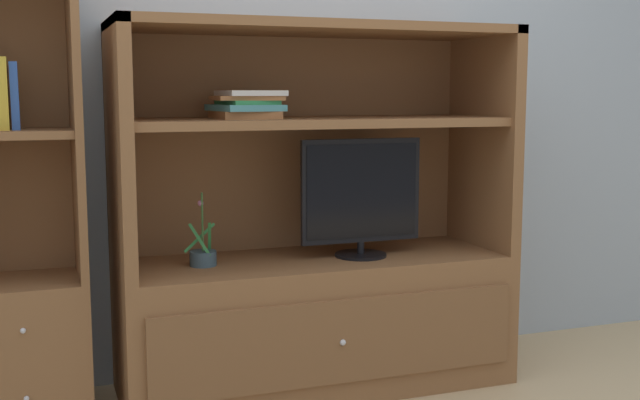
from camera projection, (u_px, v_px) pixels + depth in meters
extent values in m
cube|color=#9EA8B2|center=(289.00, 58.00, 3.58)|extent=(6.00, 0.10, 2.80)
cube|color=brown|center=(316.00, 321.00, 3.41)|extent=(1.64, 0.57, 0.56)
cube|color=brown|center=(342.00, 341.00, 3.13)|extent=(1.51, 0.02, 0.33)
sphere|color=silver|center=(343.00, 343.00, 3.12)|extent=(0.02, 0.02, 0.02)
cube|color=brown|center=(119.00, 148.00, 3.03)|extent=(0.05, 0.57, 0.96)
cube|color=brown|center=(483.00, 139.00, 3.58)|extent=(0.05, 0.57, 0.96)
cube|color=brown|center=(295.00, 139.00, 3.56)|extent=(1.64, 0.02, 0.96)
cube|color=brown|center=(316.00, 29.00, 3.24)|extent=(1.64, 0.57, 0.04)
cube|color=brown|center=(316.00, 122.00, 3.29)|extent=(1.54, 0.51, 0.04)
cylinder|color=black|center=(361.00, 255.00, 3.39)|extent=(0.22, 0.22, 0.01)
cylinder|color=black|center=(361.00, 248.00, 3.39)|extent=(0.03, 0.03, 0.05)
cube|color=black|center=(361.00, 191.00, 3.35)|extent=(0.53, 0.02, 0.44)
cube|color=black|center=(362.00, 191.00, 3.34)|extent=(0.49, 0.00, 0.39)
cylinder|color=#384C56|center=(203.00, 258.00, 3.20)|extent=(0.11, 0.11, 0.06)
cylinder|color=#3D6B33|center=(202.00, 222.00, 3.18)|extent=(0.01, 0.01, 0.24)
cube|color=#2D7A38|center=(209.00, 238.00, 3.20)|extent=(0.03, 0.08, 0.14)
cube|color=#2D7A38|center=(200.00, 238.00, 3.21)|extent=(0.14, 0.05, 0.11)
cube|color=#2D7A38|center=(200.00, 240.00, 3.17)|extent=(0.08, 0.06, 0.13)
sphere|color=#C6729E|center=(201.00, 203.00, 3.18)|extent=(0.02, 0.02, 0.02)
cube|color=#A56638|center=(245.00, 115.00, 3.20)|extent=(0.23, 0.30, 0.03)
cube|color=teal|center=(245.00, 108.00, 3.19)|extent=(0.27, 0.33, 0.03)
cube|color=#338C4C|center=(247.00, 102.00, 3.18)|extent=(0.22, 0.27, 0.02)
cube|color=#A56638|center=(246.00, 98.00, 3.17)|extent=(0.26, 0.25, 0.02)
cube|color=silver|center=(250.00, 93.00, 3.18)|extent=(0.23, 0.28, 0.02)
cube|color=brown|center=(25.00, 352.00, 3.01)|extent=(0.47, 0.38, 0.55)
sphere|color=silver|center=(23.00, 331.00, 2.81)|extent=(0.02, 0.02, 0.02)
sphere|color=silver|center=(26.00, 399.00, 2.84)|extent=(0.02, 0.02, 0.02)
cube|color=brown|center=(76.00, 116.00, 2.97)|extent=(0.03, 0.38, 1.21)
cube|color=brown|center=(13.00, 116.00, 3.06)|extent=(0.47, 0.02, 1.21)
cube|color=brown|center=(14.00, 134.00, 2.90)|extent=(0.41, 0.34, 0.03)
cube|color=gold|center=(2.00, 94.00, 2.87)|extent=(0.04, 0.17, 0.26)
cube|color=#2D519E|center=(15.00, 96.00, 2.88)|extent=(0.03, 0.15, 0.24)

